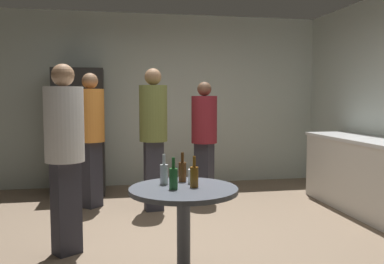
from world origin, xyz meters
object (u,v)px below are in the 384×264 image
(beer_bottle_clear, at_px, (164,173))
(person_in_white_shirt, at_px, (65,144))
(beer_bottle_amber, at_px, (194,176))
(person_in_orange_shirt, at_px, (91,129))
(foreground_table, at_px, (184,202))
(person_in_olive_shirt, at_px, (153,128))
(refrigerator, at_px, (80,131))
(beer_bottle_green, at_px, (173,178))
(plastic_cup_white, at_px, (193,176))
(person_in_maroon_shirt, at_px, (204,132))
(beer_bottle_brown, at_px, (182,171))

(beer_bottle_clear, xyz_separation_m, person_in_white_shirt, (-0.79, 0.66, 0.17))
(beer_bottle_amber, distance_m, person_in_orange_shirt, 2.54)
(foreground_table, height_order, person_in_olive_shirt, person_in_olive_shirt)
(beer_bottle_amber, bearing_deg, refrigerator, 107.99)
(beer_bottle_green, bearing_deg, beer_bottle_clear, 103.96)
(beer_bottle_clear, xyz_separation_m, plastic_cup_white, (0.22, -0.02, -0.03))
(person_in_olive_shirt, bearing_deg, refrigerator, -146.72)
(refrigerator, distance_m, foreground_table, 3.39)
(refrigerator, height_order, plastic_cup_white, refrigerator)
(person_in_maroon_shirt, bearing_deg, person_in_olive_shirt, -21.39)
(plastic_cup_white, bearing_deg, person_in_white_shirt, 146.26)
(foreground_table, xyz_separation_m, person_in_olive_shirt, (-0.01, 2.09, 0.39))
(plastic_cup_white, xyz_separation_m, person_in_maroon_shirt, (0.60, 2.28, 0.14))
(person_in_olive_shirt, xyz_separation_m, person_in_white_shirt, (-0.90, -1.28, -0.04))
(refrigerator, bearing_deg, person_in_maroon_shirt, -26.43)
(person_in_white_shirt, xyz_separation_m, person_in_orange_shirt, (0.15, 1.58, 0.01))
(beer_bottle_brown, bearing_deg, person_in_maroon_shirt, 73.10)
(beer_bottle_amber, relative_size, beer_bottle_brown, 1.00)
(person_in_orange_shirt, bearing_deg, person_in_olive_shirt, 21.05)
(person_in_orange_shirt, bearing_deg, foreground_table, -29.50)
(person_in_orange_shirt, bearing_deg, beer_bottle_amber, -27.76)
(beer_bottle_green, xyz_separation_m, person_in_white_shirt, (-0.84, 0.85, 0.17))
(person_in_maroon_shirt, height_order, person_in_orange_shirt, person_in_orange_shirt)
(beer_bottle_brown, distance_m, beer_bottle_green, 0.28)
(beer_bottle_green, distance_m, person_in_olive_shirt, 2.13)
(beer_bottle_brown, bearing_deg, beer_bottle_amber, -77.11)
(foreground_table, height_order, person_in_orange_shirt, person_in_orange_shirt)
(refrigerator, xyz_separation_m, person_in_orange_shirt, (0.20, -0.85, 0.09))
(beer_bottle_green, relative_size, person_in_olive_shirt, 0.13)
(person_in_maroon_shirt, bearing_deg, plastic_cup_white, 29.61)
(beer_bottle_brown, relative_size, plastic_cup_white, 2.09)
(foreground_table, height_order, plastic_cup_white, plastic_cup_white)
(refrigerator, bearing_deg, person_in_orange_shirt, -76.80)
(foreground_table, relative_size, plastic_cup_white, 7.27)
(plastic_cup_white, distance_m, person_in_white_shirt, 1.24)
(foreground_table, relative_size, beer_bottle_clear, 3.48)
(foreground_table, xyz_separation_m, person_in_orange_shirt, (-0.77, 2.39, 0.36))
(person_in_orange_shirt, bearing_deg, plastic_cup_white, -26.34)
(refrigerator, height_order, beer_bottle_green, refrigerator)
(beer_bottle_brown, bearing_deg, beer_bottle_green, -112.92)
(refrigerator, relative_size, beer_bottle_green, 7.83)
(beer_bottle_brown, xyz_separation_m, person_in_maroon_shirt, (0.66, 2.19, 0.11))
(plastic_cup_white, height_order, person_in_orange_shirt, person_in_orange_shirt)
(person_in_white_shirt, relative_size, person_in_orange_shirt, 0.99)
(foreground_table, relative_size, beer_bottle_green, 3.48)
(beer_bottle_amber, bearing_deg, person_in_olive_shirt, 92.58)
(beer_bottle_clear, height_order, person_in_white_shirt, person_in_white_shirt)
(beer_bottle_clear, bearing_deg, plastic_cup_white, -4.09)
(person_in_maroon_shirt, relative_size, person_in_orange_shirt, 0.94)
(foreground_table, height_order, beer_bottle_brown, beer_bottle_brown)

